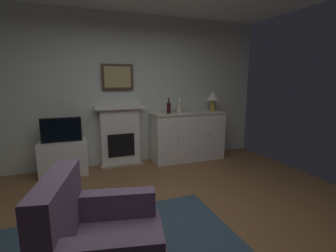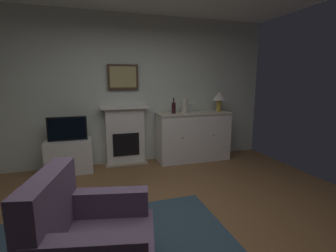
% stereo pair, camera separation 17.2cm
% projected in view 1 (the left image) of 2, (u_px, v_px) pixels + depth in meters
% --- Properties ---
extents(ground_plane, '(5.54, 4.85, 0.10)m').
position_uv_depth(ground_plane, '(170.00, 235.00, 2.56)').
color(ground_plane, brown).
rests_on(ground_plane, ground).
extents(wall_rear, '(5.54, 0.06, 2.73)m').
position_uv_depth(wall_rear, '(123.00, 91.00, 4.50)').
color(wall_rear, silver).
rests_on(wall_rear, ground_plane).
extents(fireplace_unit, '(0.87, 0.30, 1.10)m').
position_uv_depth(fireplace_unit, '(120.00, 136.00, 4.50)').
color(fireplace_unit, white).
rests_on(fireplace_unit, ground_plane).
extents(framed_picture, '(0.55, 0.04, 0.45)m').
position_uv_depth(framed_picture, '(118.00, 77.00, 4.34)').
color(framed_picture, '#473323').
extents(sideboard_cabinet, '(1.44, 0.49, 0.95)m').
position_uv_depth(sideboard_cabinet, '(188.00, 136.00, 4.80)').
color(sideboard_cabinet, white).
rests_on(sideboard_cabinet, ground_plane).
extents(table_lamp, '(0.26, 0.26, 0.40)m').
position_uv_depth(table_lamp, '(213.00, 97.00, 4.85)').
color(table_lamp, '#B79338').
rests_on(table_lamp, sideboard_cabinet).
extents(wine_bottle, '(0.08, 0.08, 0.29)m').
position_uv_depth(wine_bottle, '(169.00, 108.00, 4.52)').
color(wine_bottle, '#331419').
rests_on(wine_bottle, sideboard_cabinet).
extents(wine_glass_left, '(0.07, 0.07, 0.16)m').
position_uv_depth(wine_glass_left, '(186.00, 106.00, 4.66)').
color(wine_glass_left, silver).
rests_on(wine_glass_left, sideboard_cabinet).
extents(wine_glass_center, '(0.07, 0.07, 0.16)m').
position_uv_depth(wine_glass_center, '(190.00, 106.00, 4.71)').
color(wine_glass_center, silver).
rests_on(wine_glass_center, sideboard_cabinet).
extents(vase_decorative, '(0.11, 0.11, 0.28)m').
position_uv_depth(vase_decorative, '(180.00, 106.00, 4.57)').
color(vase_decorative, beige).
rests_on(vase_decorative, sideboard_cabinet).
extents(tv_cabinet, '(0.75, 0.42, 0.56)m').
position_uv_depth(tv_cabinet, '(64.00, 158.00, 4.05)').
color(tv_cabinet, white).
rests_on(tv_cabinet, ground_plane).
extents(tv_set, '(0.62, 0.07, 0.40)m').
position_uv_depth(tv_set, '(61.00, 130.00, 3.95)').
color(tv_set, black).
rests_on(tv_set, tv_cabinet).
extents(armchair, '(0.95, 0.92, 0.92)m').
position_uv_depth(armchair, '(100.00, 246.00, 1.75)').
color(armchair, '#604C66').
rests_on(armchair, ground_plane).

